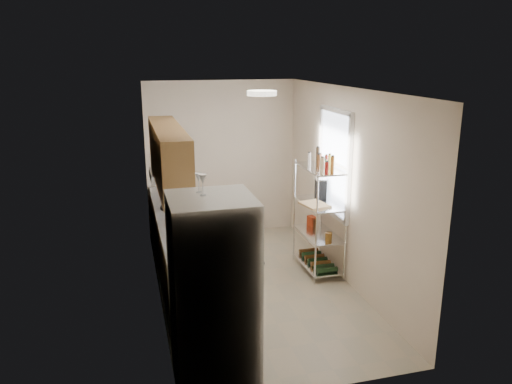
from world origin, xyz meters
The scene contains 16 objects.
room centered at (0.00, 0.00, 1.30)m, with size 2.52×4.42×2.62m.
counter_run centered at (-0.92, 0.44, 0.45)m, with size 0.63×3.51×0.90m.
upper_cabinets centered at (-1.05, 0.10, 1.81)m, with size 0.33×2.20×0.72m, color #A27A45.
range_hood centered at (-1.00, 0.90, 1.39)m, with size 0.50×0.60×0.12m, color #B7BABC.
window centered at (1.23, 0.35, 1.55)m, with size 0.06×1.00×1.46m, color white.
bakers_rack centered at (1.00, 0.30, 1.11)m, with size 0.45×0.90×1.73m.
ceiling_dome centered at (0.00, -0.30, 2.57)m, with size 0.34×0.34×0.06m, color white.
refrigerator centered at (-0.87, -1.80, 0.91)m, with size 0.75×0.75×1.81m, color white.
wine_glass_a centered at (-0.95, -1.62, 1.90)m, with size 0.06×0.06×0.18m, color silver, non-canonical shape.
wine_glass_b centered at (-0.93, -1.72, 1.91)m, with size 0.07×0.07×0.19m, color silver, non-canonical shape.
rice_cooker centered at (-0.91, 0.29, 1.00)m, with size 0.25×0.25×0.20m, color silver.
frying_pan_large centered at (-1.01, 0.90, 0.92)m, with size 0.26×0.26×0.05m, color black.
frying_pan_small centered at (-0.94, 1.01, 0.93)m, with size 0.25×0.25×0.05m, color black.
cutting_board centered at (0.89, 0.18, 1.02)m, with size 0.30×0.39×0.03m, color tan.
espresso_machine centered at (1.13, 0.58, 1.15)m, with size 0.16×0.24×0.27m, color black.
storage_bag centered at (1.03, 0.63, 0.63)m, with size 0.09×0.13×0.14m, color #B23416.
Camera 1 is at (-1.55, -5.88, 3.00)m, focal length 35.00 mm.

